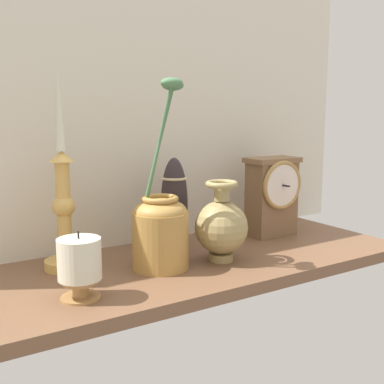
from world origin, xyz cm
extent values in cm
cube|color=brown|center=(0.00, 0.00, -1.20)|extent=(100.00, 36.00, 2.40)
cube|color=silver|center=(0.00, 18.50, 32.50)|extent=(120.00, 2.00, 65.00)
cube|color=brown|center=(30.21, 6.18, 8.90)|extent=(11.42, 6.53, 17.80)
cube|color=brown|center=(30.21, 6.18, 18.40)|extent=(12.79, 7.31, 1.20)
torus|color=#AB8247|center=(30.21, 2.51, 12.81)|extent=(11.63, 1.06, 11.63)
cylinder|color=white|center=(30.21, 2.41, 12.81)|extent=(9.72, 0.40, 9.72)
cube|color=black|center=(30.21, 2.11, 12.81)|extent=(0.61, 3.70, 0.30)
cylinder|color=#D9AB56|center=(-20.26, 8.07, 0.90)|extent=(8.21, 8.21, 1.80)
cylinder|color=#D9AB56|center=(-20.26, 8.07, 11.30)|extent=(2.71, 2.71, 19.01)
sphere|color=#D9AB56|center=(-20.26, 8.07, 12.25)|extent=(4.33, 4.33, 4.33)
cone|color=#D9AB56|center=(-20.26, 8.07, 21.81)|extent=(4.66, 4.66, 2.00)
cone|color=silver|center=(-20.26, 8.07, 30.16)|extent=(1.84, 1.84, 14.70)
cylinder|color=#A08C58|center=(7.88, -4.07, 0.80)|extent=(4.84, 4.84, 1.60)
sphere|color=#A08C58|center=(7.88, -4.07, 6.98)|extent=(10.77, 10.77, 10.77)
cylinder|color=#A08C58|center=(7.88, -4.07, 14.07)|extent=(3.01, 3.01, 3.42)
torus|color=#A08C58|center=(7.88, -4.07, 15.78)|extent=(6.58, 6.58, 1.19)
cylinder|color=#B48641|center=(-4.73, -1.56, 5.55)|extent=(10.88, 10.88, 11.10)
ellipsoid|color=#B48641|center=(-4.73, -1.56, 11.10)|extent=(10.33, 10.33, 5.17)
torus|color=#B48641|center=(-4.73, -1.56, 13.68)|extent=(7.06, 7.06, 1.08)
cylinder|color=#4C7C50|center=(-4.73, -1.56, 24.38)|extent=(3.14, 5.58, 20.85)
ellipsoid|color=#4C7C50|center=(-3.44, -4.05, 35.07)|extent=(4.40, 2.80, 2.00)
cylinder|color=#4C7C50|center=(-4.73, -1.56, 24.23)|extent=(5.49, 2.43, 20.63)
ellipsoid|color=#4C7C50|center=(-2.28, -2.46, 34.78)|extent=(4.40, 2.80, 2.00)
cylinder|color=#AC7F4A|center=(-23.27, -8.15, 1.48)|extent=(2.61, 2.61, 2.96)
cylinder|color=#AC7F4A|center=(-23.27, -8.15, 0.40)|extent=(6.54, 6.54, 0.80)
cylinder|color=#AC7F4A|center=(-23.27, -8.15, 2.96)|extent=(5.88, 5.88, 0.60)
cylinder|color=beige|center=(-23.27, -8.15, 6.72)|extent=(7.09, 7.09, 6.73)
cylinder|color=black|center=(-23.27, -8.15, 10.68)|extent=(0.30, 0.30, 1.20)
ellipsoid|color=#2D2428|center=(4.18, 8.22, 10.10)|extent=(5.83, 5.83, 20.20)
torus|color=#CCB78C|center=(4.18, 8.22, 15.75)|extent=(5.55, 5.55, 0.60)
camera|label=1|loc=(-49.18, -82.31, 30.70)|focal=46.23mm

